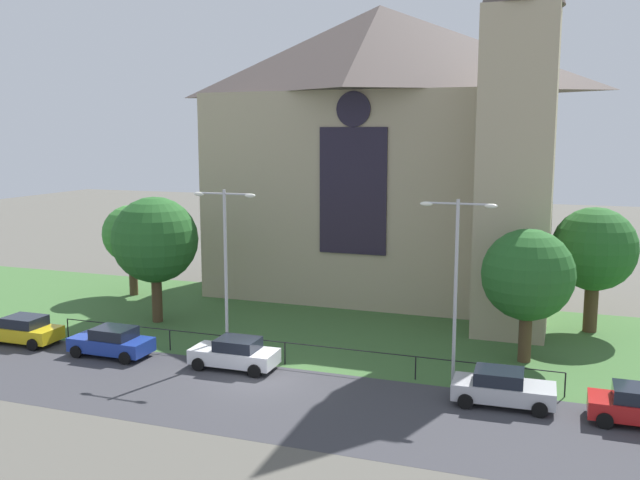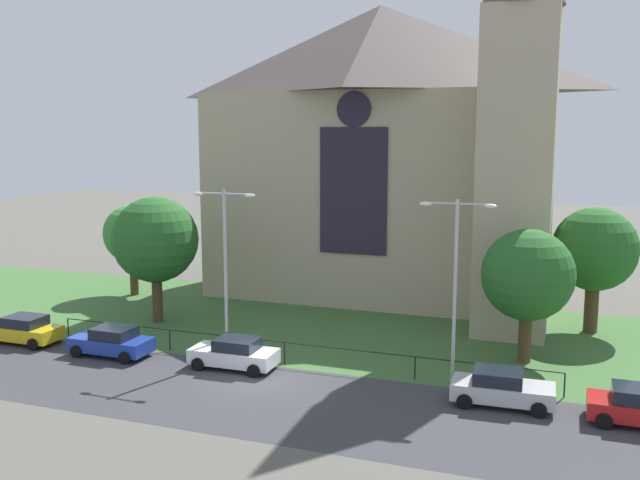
% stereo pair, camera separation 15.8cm
% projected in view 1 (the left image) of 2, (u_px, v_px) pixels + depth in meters
% --- Properties ---
extents(ground, '(160.00, 160.00, 0.00)m').
position_uv_depth(ground, '(330.00, 325.00, 41.50)').
color(ground, '#56544C').
extents(road_asphalt, '(120.00, 8.00, 0.01)m').
position_uv_depth(road_asphalt, '(241.00, 395.00, 30.33)').
color(road_asphalt, '#38383D').
rests_on(road_asphalt, ground).
extents(grass_verge, '(120.00, 20.00, 0.01)m').
position_uv_depth(grass_verge, '(319.00, 334.00, 39.63)').
color(grass_verge, '#3D6633').
rests_on(grass_verge, ground).
extents(church_building, '(23.20, 16.20, 26.00)m').
position_uv_depth(church_building, '(387.00, 148.00, 48.23)').
color(church_building, tan).
rests_on(church_building, ground).
extents(iron_railing, '(26.26, 0.07, 1.13)m').
position_uv_depth(iron_railing, '(285.00, 345.00, 34.30)').
color(iron_railing, black).
rests_on(iron_railing, ground).
extents(tree_left_far, '(4.04, 4.04, 6.39)m').
position_uv_depth(tree_left_far, '(132.00, 234.00, 48.57)').
color(tree_left_far, '#4C3823').
rests_on(tree_left_far, ground).
extents(tree_right_far, '(4.76, 4.76, 7.21)m').
position_uv_depth(tree_right_far, '(594.00, 250.00, 39.41)').
color(tree_right_far, '#4C3823').
rests_on(tree_right_far, ground).
extents(tree_left_near, '(5.14, 5.14, 7.61)m').
position_uv_depth(tree_left_near, '(155.00, 240.00, 41.47)').
color(tree_left_near, '#4C3823').
rests_on(tree_left_near, ground).
extents(tree_right_near, '(4.55, 4.55, 6.71)m').
position_uv_depth(tree_right_near, '(528.00, 275.00, 34.18)').
color(tree_right_near, '#4C3823').
rests_on(tree_right_near, ground).
extents(streetlamp_near, '(3.37, 0.26, 8.58)m').
position_uv_depth(streetlamp_near, '(225.00, 253.00, 34.57)').
color(streetlamp_near, '#B2B2B7').
rests_on(streetlamp_near, ground).
extents(streetlamp_far, '(3.37, 0.26, 8.47)m').
position_uv_depth(streetlamp_far, '(456.00, 269.00, 30.78)').
color(streetlamp_far, '#B2B2B7').
rests_on(streetlamp_far, ground).
extents(parked_car_yellow, '(4.22, 2.05, 1.51)m').
position_uv_depth(parked_car_yellow, '(23.00, 330.00, 37.76)').
color(parked_car_yellow, gold).
rests_on(parked_car_yellow, ground).
extents(parked_car_blue, '(4.21, 2.04, 1.51)m').
position_uv_depth(parked_car_blue, '(112.00, 342.00, 35.59)').
color(parked_car_blue, '#1E3899').
rests_on(parked_car_blue, ground).
extents(parked_car_white, '(4.23, 2.08, 1.51)m').
position_uv_depth(parked_car_white, '(235.00, 353.00, 33.71)').
color(parked_car_white, silver).
rests_on(parked_car_white, ground).
extents(parked_car_silver, '(4.26, 2.15, 1.51)m').
position_uv_depth(parked_car_silver, '(502.00, 388.00, 29.16)').
color(parked_car_silver, '#B7B7BC').
rests_on(parked_car_silver, ground).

